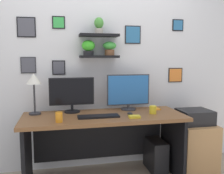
{
  "coord_description": "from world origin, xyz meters",
  "views": [
    {
      "loc": [
        -0.49,
        -2.67,
        1.39
      ],
      "look_at": [
        0.1,
        0.05,
        1.05
      ],
      "focal_mm": 40.22,
      "sensor_mm": 36.0,
      "label": 1
    }
  ],
  "objects_px": {
    "scissors_tray": "(134,117)",
    "cell_phone": "(156,109)",
    "coffee_mug": "(153,110)",
    "printer": "(195,117)",
    "monitor_left": "(72,94)",
    "monitor_right": "(128,92)",
    "computer_mouse": "(130,114)",
    "drawer_cabinet": "(194,146)",
    "computer_tower_right": "(155,155)",
    "keyboard": "(99,116)",
    "desk": "(103,131)",
    "desk_lamp": "(34,83)",
    "pen_cup": "(59,117)"
  },
  "relations": [
    {
      "from": "scissors_tray",
      "to": "cell_phone",
      "type": "bearing_deg",
      "value": 43.06
    },
    {
      "from": "coffee_mug",
      "to": "printer",
      "type": "bearing_deg",
      "value": 10.2
    },
    {
      "from": "monitor_left",
      "to": "cell_phone",
      "type": "relative_size",
      "value": 3.66
    },
    {
      "from": "monitor_left",
      "to": "monitor_right",
      "type": "bearing_deg",
      "value": 0.01
    },
    {
      "from": "computer_mouse",
      "to": "monitor_right",
      "type": "bearing_deg",
      "value": 78.15
    },
    {
      "from": "drawer_cabinet",
      "to": "computer_tower_right",
      "type": "xyz_separation_m",
      "value": [
        -0.48,
        0.05,
        -0.1
      ]
    },
    {
      "from": "monitor_left",
      "to": "coffee_mug",
      "type": "bearing_deg",
      "value": -16.66
    },
    {
      "from": "cell_phone",
      "to": "drawer_cabinet",
      "type": "bearing_deg",
      "value": -13.36
    },
    {
      "from": "keyboard",
      "to": "desk",
      "type": "bearing_deg",
      "value": 62.56
    },
    {
      "from": "monitor_left",
      "to": "computer_mouse",
      "type": "height_order",
      "value": "monitor_left"
    },
    {
      "from": "computer_mouse",
      "to": "scissors_tray",
      "type": "height_order",
      "value": "computer_mouse"
    },
    {
      "from": "desk",
      "to": "printer",
      "type": "xyz_separation_m",
      "value": [
        1.14,
        0.0,
        0.11
      ]
    },
    {
      "from": "monitor_left",
      "to": "desk_lamp",
      "type": "relative_size",
      "value": 1.12
    },
    {
      "from": "computer_mouse",
      "to": "cell_phone",
      "type": "relative_size",
      "value": 0.64
    },
    {
      "from": "desk",
      "to": "monitor_right",
      "type": "relative_size",
      "value": 3.41
    },
    {
      "from": "computer_mouse",
      "to": "pen_cup",
      "type": "relative_size",
      "value": 0.9
    },
    {
      "from": "computer_mouse",
      "to": "coffee_mug",
      "type": "bearing_deg",
      "value": 3.3
    },
    {
      "from": "monitor_right",
      "to": "drawer_cabinet",
      "type": "relative_size",
      "value": 0.91
    },
    {
      "from": "monitor_right",
      "to": "pen_cup",
      "type": "xyz_separation_m",
      "value": [
        -0.83,
        -0.43,
        -0.17
      ]
    },
    {
      "from": "computer_mouse",
      "to": "monitor_left",
      "type": "bearing_deg",
      "value": 155.42
    },
    {
      "from": "monitor_left",
      "to": "coffee_mug",
      "type": "height_order",
      "value": "monitor_left"
    },
    {
      "from": "pen_cup",
      "to": "keyboard",
      "type": "bearing_deg",
      "value": 15.97
    },
    {
      "from": "desk",
      "to": "printer",
      "type": "bearing_deg",
      "value": 0.01
    },
    {
      "from": "computer_mouse",
      "to": "computer_tower_right",
      "type": "distance_m",
      "value": 0.71
    },
    {
      "from": "scissors_tray",
      "to": "computer_tower_right",
      "type": "bearing_deg",
      "value": 39.54
    },
    {
      "from": "monitor_left",
      "to": "drawer_cabinet",
      "type": "height_order",
      "value": "monitor_left"
    },
    {
      "from": "keyboard",
      "to": "scissors_tray",
      "type": "height_order",
      "value": "scissors_tray"
    },
    {
      "from": "pen_cup",
      "to": "computer_tower_right",
      "type": "xyz_separation_m",
      "value": [
        1.15,
        0.32,
        -0.61
      ]
    },
    {
      "from": "monitor_right",
      "to": "cell_phone",
      "type": "distance_m",
      "value": 0.41
    },
    {
      "from": "cell_phone",
      "to": "coffee_mug",
      "type": "xyz_separation_m",
      "value": [
        -0.14,
        -0.23,
        0.04
      ]
    },
    {
      "from": "desk",
      "to": "printer",
      "type": "height_order",
      "value": "desk"
    },
    {
      "from": "keyboard",
      "to": "coffee_mug",
      "type": "xyz_separation_m",
      "value": [
        0.63,
        0.04,
        0.04
      ]
    },
    {
      "from": "keyboard",
      "to": "monitor_right",
      "type": "bearing_deg",
      "value": 36.69
    },
    {
      "from": "printer",
      "to": "cell_phone",
      "type": "bearing_deg",
      "value": 164.94
    },
    {
      "from": "desk",
      "to": "computer_mouse",
      "type": "relative_size",
      "value": 19.74
    },
    {
      "from": "monitor_right",
      "to": "drawer_cabinet",
      "type": "height_order",
      "value": "monitor_right"
    },
    {
      "from": "desk",
      "to": "computer_tower_right",
      "type": "bearing_deg",
      "value": 4.76
    },
    {
      "from": "cell_phone",
      "to": "scissors_tray",
      "type": "distance_m",
      "value": 0.55
    },
    {
      "from": "computer_mouse",
      "to": "desk",
      "type": "bearing_deg",
      "value": 156.44
    },
    {
      "from": "monitor_right",
      "to": "scissors_tray",
      "type": "bearing_deg",
      "value": -96.65
    },
    {
      "from": "coffee_mug",
      "to": "printer",
      "type": "distance_m",
      "value": 0.61
    },
    {
      "from": "desk_lamp",
      "to": "coffee_mug",
      "type": "xyz_separation_m",
      "value": [
        1.3,
        -0.24,
        -0.31
      ]
    },
    {
      "from": "coffee_mug",
      "to": "computer_tower_right",
      "type": "xyz_separation_m",
      "value": [
        0.11,
        0.16,
        -0.6
      ]
    },
    {
      "from": "cell_phone",
      "to": "drawer_cabinet",
      "type": "xyz_separation_m",
      "value": [
        0.45,
        -0.12,
        -0.47
      ]
    },
    {
      "from": "pen_cup",
      "to": "printer",
      "type": "height_order",
      "value": "pen_cup"
    },
    {
      "from": "keyboard",
      "to": "pen_cup",
      "type": "xyz_separation_m",
      "value": [
        -0.41,
        -0.12,
        0.04
      ]
    },
    {
      "from": "monitor_left",
      "to": "coffee_mug",
      "type": "xyz_separation_m",
      "value": [
        0.89,
        -0.27,
        -0.17
      ]
    },
    {
      "from": "desk",
      "to": "cell_phone",
      "type": "bearing_deg",
      "value": 10.03
    },
    {
      "from": "scissors_tray",
      "to": "computer_tower_right",
      "type": "relative_size",
      "value": 0.3
    },
    {
      "from": "monitor_right",
      "to": "keyboard",
      "type": "bearing_deg",
      "value": -143.31
    }
  ]
}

